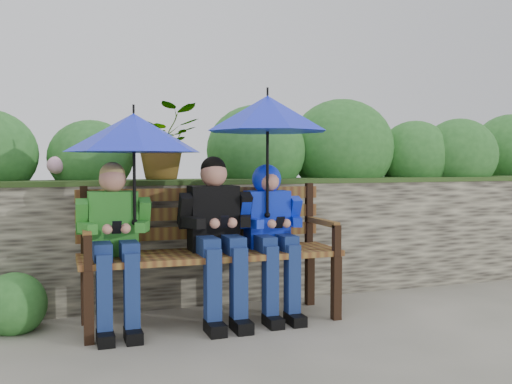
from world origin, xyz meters
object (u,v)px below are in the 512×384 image
object	(u,v)px
boy_right	(271,225)
park_bench	(210,243)
boy_left	(114,236)
umbrella_left	(134,133)
umbrella_right	(268,114)
boy_middle	(217,229)

from	to	relation	value
boy_right	park_bench	bearing A→B (deg)	170.47
boy_left	umbrella_left	xyz separation A→B (m)	(0.14, -0.00, 0.71)
umbrella_left	umbrella_right	size ratio (longest dim) A/B	0.97
boy_left	umbrella_right	size ratio (longest dim) A/B	1.21
park_bench	umbrella_left	distance (m)	0.99
park_bench	boy_right	distance (m)	0.49
boy_right	umbrella_left	world-z (taller)	umbrella_left
umbrella_right	umbrella_left	bearing A→B (deg)	179.49
boy_middle	boy_left	bearing A→B (deg)	179.66
boy_right	umbrella_right	distance (m)	0.83
boy_right	boy_middle	bearing A→B (deg)	-177.48
boy_middle	boy_right	distance (m)	0.43
boy_left	umbrella_right	xyz separation A→B (m)	(1.12, -0.01, 0.87)
park_bench	boy_right	xyz separation A→B (m)	(0.46, -0.08, 0.13)
boy_right	umbrella_right	bearing A→B (deg)	-147.24
boy_right	umbrella_left	distance (m)	1.22
park_bench	umbrella_left	xyz separation A→B (m)	(-0.56, -0.09, 0.81)
park_bench	boy_middle	bearing A→B (deg)	-71.84
umbrella_left	boy_right	bearing A→B (deg)	0.91
boy_middle	umbrella_right	xyz separation A→B (m)	(0.39, -0.01, 0.85)
boy_left	umbrella_left	bearing A→B (deg)	-0.64
boy_middle	boy_right	size ratio (longest dim) A/B	1.05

